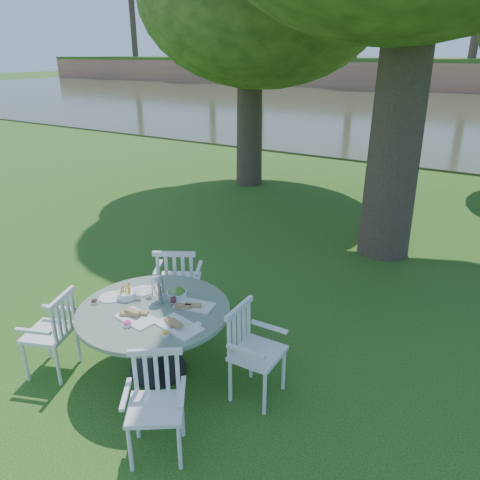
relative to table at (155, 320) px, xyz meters
The scene contains 8 objects.
ground 1.55m from the table, 91.96° to the left, with size 140.00×140.00×0.00m, color #18400D.
table is the anchor object (origin of this frame).
chair_ne 0.95m from the table, 13.54° to the left, with size 0.43×0.46×0.88m.
chair_nw 0.94m from the table, 115.76° to the left, with size 0.63×0.62×0.94m.
chair_sw 0.96m from the table, 147.86° to the right, with size 0.54×0.55×0.86m.
chair_se 0.96m from the table, 48.12° to the right, with size 0.58×0.57×0.84m.
tableware 0.19m from the table, 113.56° to the left, with size 1.25×0.77×0.24m.
river 24.44m from the table, 90.11° to the left, with size 100.00×28.00×0.12m, color #343720.
Camera 1 is at (2.78, -4.28, 2.97)m, focal length 35.00 mm.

